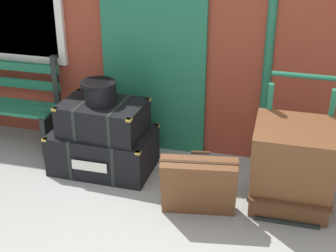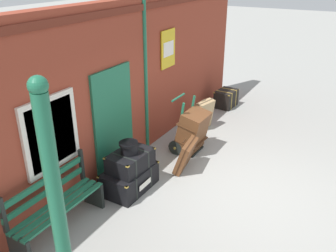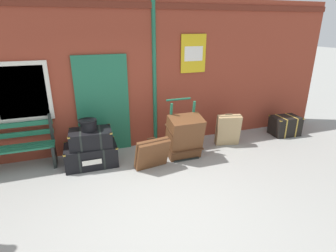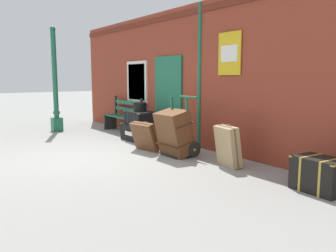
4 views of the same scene
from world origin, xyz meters
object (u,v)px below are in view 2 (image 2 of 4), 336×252
Objects in this scene: platform_bench at (56,206)px; round_hatbox at (129,147)px; steamer_trunk_middle at (130,161)px; large_brown_trunk at (192,131)px; suitcase_umber at (186,155)px; suitcase_cream at (204,115)px; steamer_trunk_base at (130,179)px; porters_trolley at (185,138)px; corner_trunk at (226,98)px.

platform_bench is 4.67× the size of round_hatbox.
large_brown_trunk is at bearing -10.05° from steamer_trunk_middle.
suitcase_umber is 0.91× the size of suitcase_cream.
porters_trolley is at bearing -5.37° from steamer_trunk_base.
round_hatbox is (-0.02, 0.00, 0.28)m from steamer_trunk_middle.
steamer_trunk_middle is 1.11× the size of suitcase_cream.
steamer_trunk_middle is at bearing -3.82° from round_hatbox.
steamer_trunk_base is 1.25m from suitcase_umber.
round_hatbox reaches higher than steamer_trunk_base.
corner_trunk is (4.78, 0.02, -0.34)m from steamer_trunk_middle.
porters_trolley reaches higher than steamer_trunk_base.
round_hatbox is 1.35m from suitcase_umber.
suitcase_umber is at bearing -165.71° from suitcase_cream.
round_hatbox is 0.48× the size of corner_trunk.
platform_bench is 3.37m from porters_trolley.
suitcase_cream is at bearing 4.95° from porters_trolley.
corner_trunk is at bearing 3.36° from porters_trolley.
platform_bench is 1.32× the size of porters_trolley.
large_brown_trunk reaches higher than suitcase_umber.
platform_bench is at bearing 177.13° from corner_trunk.
platform_bench is 1.56× the size of steamer_trunk_base.
platform_bench is 2.71m from suitcase_umber.
suitcase_cream is (1.21, 0.11, 0.10)m from porters_trolley.
round_hatbox is (1.47, -0.33, 0.42)m from platform_bench.
porters_trolley is (1.87, -0.18, 0.06)m from steamer_trunk_base.
porters_trolley is (3.33, -0.49, -0.17)m from platform_bench.
steamer_trunk_base is at bearing -12.03° from platform_bench.
porters_trolley is at bearing -4.83° from steamer_trunk_middle.
round_hatbox is at bearing 176.18° from steamer_trunk_middle.
suitcase_cream is (3.06, -0.05, -0.21)m from steamer_trunk_middle.
suitcase_umber is at bearing -171.21° from corner_trunk.
large_brown_trunk is at bearing -9.99° from round_hatbox.
corner_trunk is (6.27, -0.31, -0.20)m from platform_bench.
corner_trunk is at bearing -0.04° from steamer_trunk_base.
large_brown_trunk is 1.38× the size of suitcase_umber.
porters_trolley reaches higher than corner_trunk.
corner_trunk is at bearing 0.18° from round_hatbox.
suitcase_cream is at bearing -177.76° from corner_trunk.
steamer_trunk_base is 3.09m from suitcase_cream.
platform_bench reaches higher than suitcase_umber.
suitcase_umber is at bearing -27.26° from steamer_trunk_middle.
porters_trolley is 1.68× the size of corner_trunk.
steamer_trunk_base is 1.92m from large_brown_trunk.
suitcase_cream is (1.98, 0.51, 0.05)m from suitcase_umber.
platform_bench is at bearing 167.44° from steamer_trunk_middle.
steamer_trunk_middle is (1.48, -0.33, 0.14)m from platform_bench.
large_brown_trunk is at bearing 16.58° from suitcase_umber.
corner_trunk is (1.72, 0.07, -0.13)m from suitcase_cream.
corner_trunk is (4.81, -0.00, 0.03)m from steamer_trunk_base.
large_brown_trunk is (0.00, -0.17, 0.20)m from porters_trolley.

